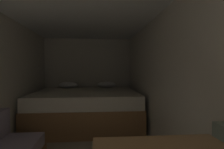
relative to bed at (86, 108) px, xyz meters
name	(u,v)px	position (x,y,z in m)	size (l,w,h in m)	color
wall_back	(88,76)	(0.00, 0.98, 0.63)	(2.35, 0.05, 2.00)	beige
wall_right	(167,84)	(1.15, -1.63, 0.63)	(0.05, 5.16, 2.00)	beige
ceiling_slab	(78,3)	(0.00, -1.63, 1.66)	(2.35, 5.16, 0.05)	white
bed	(86,108)	(0.00, 0.00, 0.00)	(2.13, 1.83, 0.88)	olive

